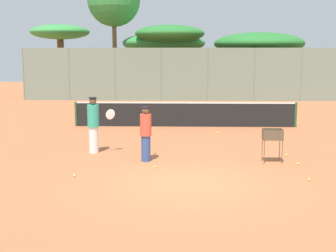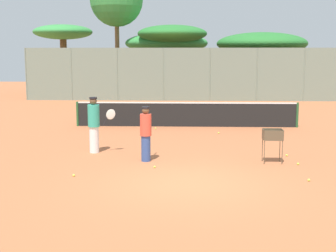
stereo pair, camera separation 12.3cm
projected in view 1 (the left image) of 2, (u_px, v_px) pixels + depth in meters
ground_plane at (187, 184)px, 11.45m from camera, size 80.00×80.00×0.00m
tennis_net at (185, 114)px, 20.20m from camera, size 9.60×0.10×1.07m
back_fence at (184, 74)px, 30.89m from camera, size 21.61×0.08×3.49m
tree_0 at (114, 0)px, 34.38m from camera, size 3.91×3.91×8.98m
tree_1 at (164, 44)px, 35.71m from camera, size 6.30×6.30×4.67m
tree_2 at (259, 44)px, 34.17m from camera, size 6.56×6.56×4.64m
tree_3 at (170, 34)px, 33.07m from camera, size 4.93×4.93×5.12m
tree_4 at (60, 34)px, 36.61m from camera, size 4.62×4.62×5.35m
player_white_outfit at (146, 133)px, 13.71m from camera, size 0.34×0.89×1.63m
player_red_cap at (94, 124)px, 14.86m from camera, size 0.93×0.37×1.79m
ball_cart at (272, 137)px, 13.55m from camera, size 0.56×0.41×0.99m
tennis_ball_0 at (286, 155)px, 14.50m from camera, size 0.07×0.07×0.07m
tennis_ball_1 at (154, 128)px, 19.59m from camera, size 0.07×0.07×0.07m
tennis_ball_2 at (298, 164)px, 13.38m from camera, size 0.07×0.07×0.07m
tennis_ball_3 at (309, 180)px, 11.69m from camera, size 0.07×0.07×0.07m
tennis_ball_4 at (74, 176)px, 12.08m from camera, size 0.07×0.07×0.07m
tennis_ball_5 at (217, 133)px, 18.52m from camera, size 0.07×0.07×0.07m
tennis_ball_6 at (89, 129)px, 19.50m from camera, size 0.07×0.07×0.07m
tennis_ball_7 at (155, 167)px, 12.99m from camera, size 0.07×0.07×0.07m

